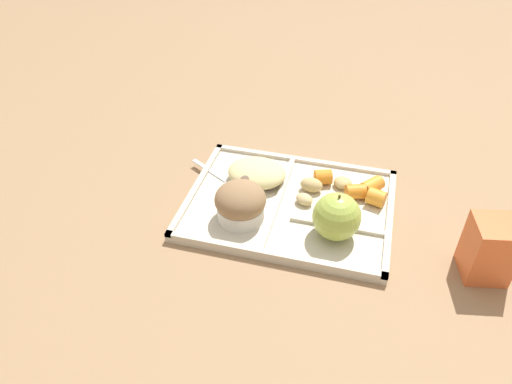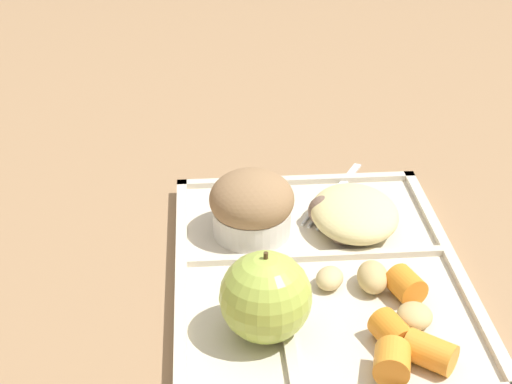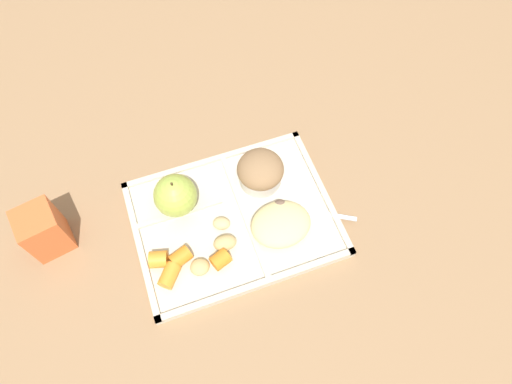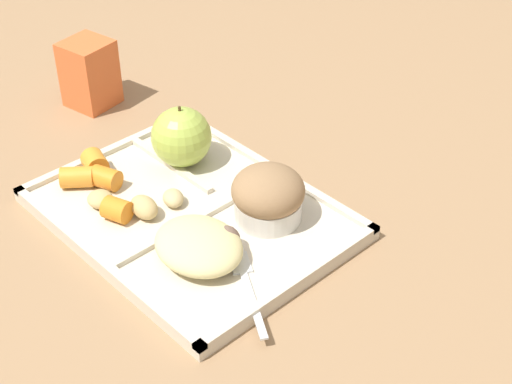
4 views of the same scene
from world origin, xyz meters
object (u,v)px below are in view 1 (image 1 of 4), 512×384
(lunch_tray, at_px, (289,205))
(plastic_fork, at_px, (224,180))
(green_apple, at_px, (337,217))
(milk_carton, at_px, (489,249))
(bran_muffin, at_px, (240,203))

(lunch_tray, relative_size, plastic_fork, 2.54)
(green_apple, bearing_deg, milk_carton, 177.18)
(lunch_tray, distance_m, green_apple, 0.11)
(plastic_fork, distance_m, milk_carton, 0.44)
(green_apple, distance_m, bran_muffin, 0.15)
(green_apple, xyz_separation_m, milk_carton, (-0.22, 0.01, -0.00))
(lunch_tray, bearing_deg, green_apple, 146.26)
(green_apple, height_order, bran_muffin, green_apple)
(lunch_tray, distance_m, milk_carton, 0.31)
(green_apple, relative_size, milk_carton, 0.84)
(bran_muffin, relative_size, plastic_fork, 0.61)
(green_apple, xyz_separation_m, plastic_fork, (0.21, -0.09, -0.04))
(green_apple, relative_size, plastic_fork, 0.59)
(plastic_fork, relative_size, milk_carton, 1.42)
(bran_muffin, bearing_deg, lunch_tray, -141.10)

